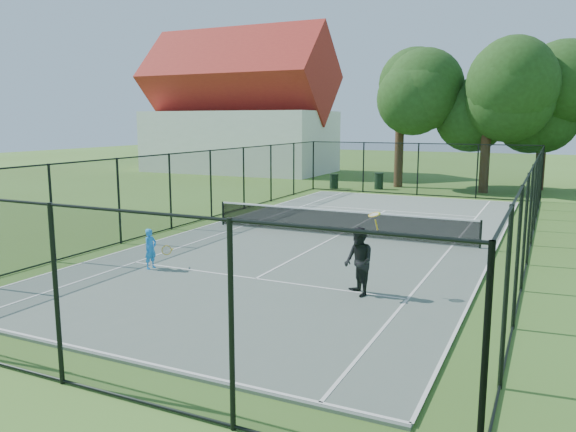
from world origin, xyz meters
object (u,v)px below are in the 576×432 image
at_px(trash_bin_right, 379,181).
at_px(player_blue, 151,249).
at_px(trash_bin_left, 334,181).
at_px(player_black, 359,261).
at_px(tennis_net, 339,222).

xyz_separation_m(trash_bin_right, player_blue, (-0.39, -21.63, 0.12)).
height_order(trash_bin_left, player_black, player_black).
bearing_deg(trash_bin_right, player_black, -74.97).
bearing_deg(tennis_net, player_black, -65.92).
height_order(tennis_net, trash_bin_right, trash_bin_right).
bearing_deg(trash_bin_left, tennis_net, -68.59).
relative_size(trash_bin_left, trash_bin_right, 0.91).
bearing_deg(trash_bin_left, player_blue, -83.76).
relative_size(trash_bin_right, player_blue, 0.88).
xyz_separation_m(tennis_net, trash_bin_right, (-2.82, 14.88, -0.06)).
distance_m(tennis_net, trash_bin_left, 15.01).
relative_size(tennis_net, trash_bin_right, 9.86).
xyz_separation_m(tennis_net, trash_bin_left, (-5.48, 13.97, -0.11)).
bearing_deg(player_black, player_blue, -178.31).
bearing_deg(player_black, trash_bin_left, 112.28).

